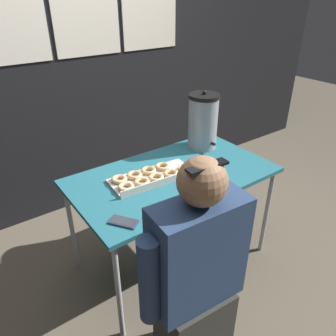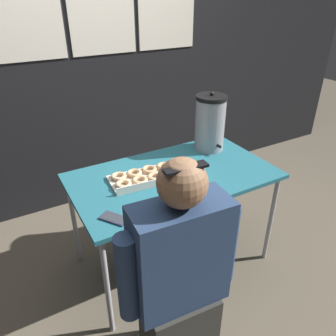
{
  "view_description": "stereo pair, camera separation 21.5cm",
  "coord_description": "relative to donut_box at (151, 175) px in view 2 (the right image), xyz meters",
  "views": [
    {
      "loc": [
        -1.15,
        -1.52,
        1.87
      ],
      "look_at": [
        -0.04,
        0.0,
        0.82
      ],
      "focal_mm": 35.0,
      "sensor_mm": 36.0,
      "label": 1
    },
    {
      "loc": [
        -0.97,
        -1.64,
        1.87
      ],
      "look_at": [
        -0.04,
        0.0,
        0.82
      ],
      "focal_mm": 35.0,
      "sensor_mm": 36.0,
      "label": 2
    }
  ],
  "objects": [
    {
      "name": "ground_plane",
      "position": [
        0.15,
        -0.03,
        -0.78
      ],
      "size": [
        12.0,
        12.0,
        0.0
      ],
      "primitive_type": "plane",
      "color": "brown"
    },
    {
      "name": "back_wall",
      "position": [
        0.15,
        1.17,
        0.46
      ],
      "size": [
        6.0,
        0.11,
        2.47
      ],
      "color": "black",
      "rests_on": "ground"
    },
    {
      "name": "folding_table",
      "position": [
        0.15,
        -0.03,
        -0.07
      ],
      "size": [
        1.36,
        0.78,
        0.76
      ],
      "color": "#236675",
      "rests_on": "ground"
    },
    {
      "name": "donut_box",
      "position": [
        0.0,
        0.0,
        0.0
      ],
      "size": [
        0.58,
        0.28,
        0.05
      ],
      "rotation": [
        0.0,
        0.0,
        -0.08
      ],
      "color": "beige",
      "rests_on": "folding_table"
    },
    {
      "name": "coffee_urn",
      "position": [
        0.6,
        0.19,
        0.19
      ],
      "size": [
        0.23,
        0.26,
        0.45
      ],
      "color": "#939399",
      "rests_on": "folding_table"
    },
    {
      "name": "cell_phone",
      "position": [
        -0.37,
        -0.29,
        -0.01
      ],
      "size": [
        0.15,
        0.17,
        0.01
      ],
      "rotation": [
        0.0,
        0.0,
        0.6
      ],
      "color": "#2D334C",
      "rests_on": "folding_table"
    },
    {
      "name": "person_seated",
      "position": [
        -0.2,
        -0.7,
        -0.18
      ],
      "size": [
        0.63,
        0.28,
        1.27
      ],
      "rotation": [
        0.0,
        0.0,
        3.07
      ],
      "color": "#33332D",
      "rests_on": "ground"
    }
  ]
}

